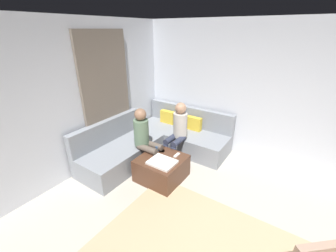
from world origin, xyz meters
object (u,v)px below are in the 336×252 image
sectional_couch (157,141)px  person_on_couch_back (178,130)px  person_on_couch_side (146,137)px  coffee_mug (157,148)px  game_remote (177,155)px  ottoman (162,168)px

sectional_couch → person_on_couch_back: 0.61m
person_on_couch_back → person_on_couch_side: size_ratio=1.00×
sectional_couch → coffee_mug: (0.37, -0.49, 0.19)m
sectional_couch → game_remote: (0.77, -0.45, 0.15)m
game_remote → sectional_couch: bearing=150.0°
coffee_mug → person_on_couch_back: 0.58m
person_on_couch_side → ottoman: bearing=75.1°
ottoman → game_remote: size_ratio=5.07×
ottoman → person_on_couch_side: person_on_couch_side is taller
game_remote → person_on_couch_back: 0.62m
sectional_couch → person_on_couch_side: 0.68m
ottoman → game_remote: 0.36m
sectional_couch → ottoman: bearing=-48.3°
ottoman → game_remote: bearing=50.7°
game_remote → person_on_couch_back: (-0.29, 0.50, 0.23)m
game_remote → person_on_couch_back: person_on_couch_back is taller
person_on_couch_side → sectional_couch: bearing=-164.9°
sectional_couch → game_remote: bearing=-30.0°
ottoman → person_on_couch_side: bearing=165.1°
sectional_couch → person_on_couch_back: person_on_couch_back is taller
coffee_mug → person_on_couch_side: 0.30m
person_on_couch_back → person_on_couch_side: (-0.33, -0.60, 0.00)m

